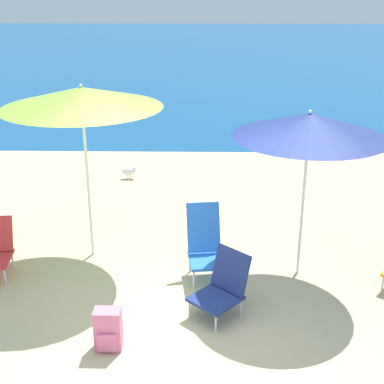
{
  "coord_description": "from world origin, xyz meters",
  "views": [
    {
      "loc": [
        0.21,
        -4.69,
        3.43
      ],
      "look_at": [
        0.09,
        1.51,
        1.0
      ],
      "focal_mm": 50.0,
      "sensor_mm": 36.0,
      "label": 1
    }
  ],
  "objects": [
    {
      "name": "ground_plane",
      "position": [
        0.0,
        0.0,
        0.0
      ],
      "size": [
        60.0,
        60.0,
        0.0
      ],
      "primitive_type": "plane",
      "color": "#C6B284"
    },
    {
      "name": "sea_water",
      "position": [
        0.0,
        26.48,
        0.0
      ],
      "size": [
        60.0,
        40.0,
        0.01
      ],
      "color": "navy",
      "rests_on": "ground"
    },
    {
      "name": "beach_umbrella_navy",
      "position": [
        1.43,
        1.29,
        1.91
      ],
      "size": [
        1.8,
        1.8,
        2.09
      ],
      "color": "white",
      "rests_on": "ground"
    },
    {
      "name": "beach_umbrella_lime",
      "position": [
        -1.26,
        1.73,
        2.14
      ],
      "size": [
        1.99,
        1.99,
        2.3
      ],
      "color": "white",
      "rests_on": "ground"
    },
    {
      "name": "beach_chair_blue",
      "position": [
        0.25,
        1.22,
        0.44
      ],
      "size": [
        0.49,
        0.67,
        0.89
      ],
      "rotation": [
        0.0,
        0.0,
        0.13
      ],
      "color": "silver",
      "rests_on": "ground"
    },
    {
      "name": "beach_chair_navy",
      "position": [
        0.45,
        0.39,
        0.34
      ],
      "size": [
        0.72,
        0.73,
        0.71
      ],
      "rotation": [
        0.0,
        0.0,
        -0.75
      ],
      "color": "silver",
      "rests_on": "ground"
    },
    {
      "name": "backpack_pink",
      "position": [
        -0.71,
        -0.27,
        0.21
      ],
      "size": [
        0.27,
        0.2,
        0.44
      ],
      "color": "pink",
      "rests_on": "ground"
    },
    {
      "name": "seagull",
      "position": [
        -1.15,
        4.75,
        0.14
      ],
      "size": [
        0.27,
        0.11,
        0.23
      ],
      "color": "gold",
      "rests_on": "ground"
    }
  ]
}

